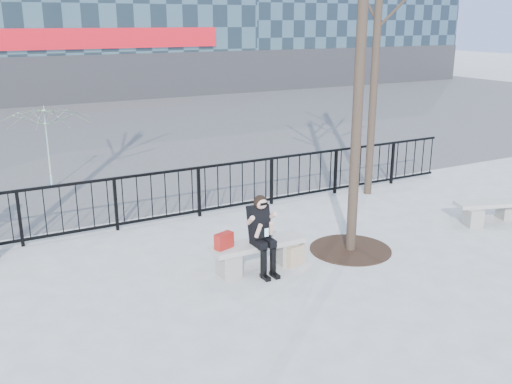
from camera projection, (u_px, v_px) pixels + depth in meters
name	position (u px, v px, depth m)	size (l,w,h in m)	color
ground	(258.00, 268.00, 9.76)	(120.00, 120.00, 0.00)	gray
street_surface	(75.00, 128.00, 22.37)	(60.00, 23.00, 0.01)	#474747
railing	(190.00, 193.00, 12.12)	(14.00, 0.06, 1.10)	black
tree_grate	(350.00, 249.00, 10.54)	(1.50, 1.50, 0.02)	black
bench_main	(258.00, 252.00, 9.67)	(1.65, 0.46, 0.49)	gray
bench_second	(491.00, 209.00, 11.93)	(1.52, 0.42, 0.45)	gray
seated_woman	(262.00, 235.00, 9.43)	(0.50, 0.64, 1.34)	black
handbag	(224.00, 241.00, 9.31)	(0.32, 0.15, 0.26)	maroon
shopping_bag	(295.00, 255.00, 9.85)	(0.38, 0.14, 0.36)	beige
vendor_umbrella	(49.00, 148.00, 14.03)	(2.30, 2.35, 2.11)	#EBF135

